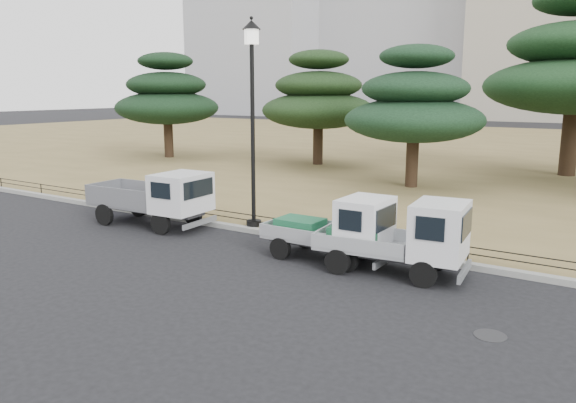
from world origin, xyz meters
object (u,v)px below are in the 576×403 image
Objects in this scene: truck_kei_rear at (402,237)px; street_lamp at (252,90)px; tarp_pile at (136,196)px; truck_kei_front at (336,229)px; truck_large at (155,196)px.

street_lamp is (-5.67, 1.63, 3.53)m from truck_kei_rear.
tarp_pile is (-11.41, 1.90, -0.42)m from truck_kei_rear.
truck_kei_rear is at bearing -2.72° from truck_kei_front.
truck_kei_front is 1.87m from truck_kei_rear.
truck_large is 2.95× the size of tarp_pile.
truck_kei_rear is 0.58× the size of street_lamp.
street_lamp reaches higher than truck_kei_front.
truck_kei_rear is 2.54× the size of tarp_pile.
street_lamp is (-3.81, 1.55, 3.58)m from truck_kei_front.
tarp_pile is at bearing 164.53° from truck_kei_rear.
truck_kei_front is (6.89, -0.23, -0.14)m from truck_large.
tarp_pile is at bearing 169.31° from truck_kei_front.
truck_kei_rear is at bearing -4.89° from truck_large.
truck_large reaches higher than truck_kei_front.
truck_kei_rear is at bearing -9.44° from tarp_pile.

